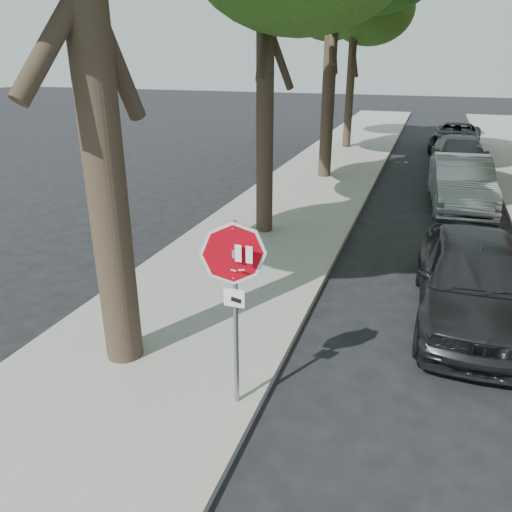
{
  "coord_description": "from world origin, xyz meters",
  "views": [
    {
      "loc": [
        1.38,
        -5.24,
        4.55
      ],
      "look_at": [
        -0.63,
        0.61,
        2.05
      ],
      "focal_mm": 35.0,
      "sensor_mm": 36.0,
      "label": 1
    }
  ],
  "objects_px": {
    "car_a": "(473,279)",
    "car_c": "(459,156)",
    "car_b": "(461,183)",
    "car_d": "(456,137)",
    "stop_sign": "(234,281)"
  },
  "relations": [
    {
      "from": "stop_sign",
      "to": "car_a",
      "type": "distance_m",
      "value": 5.01
    },
    {
      "from": "car_a",
      "to": "car_b",
      "type": "relative_size",
      "value": 0.99
    },
    {
      "from": "car_a",
      "to": "stop_sign",
      "type": "bearing_deg",
      "value": -131.03
    },
    {
      "from": "car_a",
      "to": "car_c",
      "type": "xyz_separation_m",
      "value": [
        0.18,
        12.98,
        -0.08
      ]
    },
    {
      "from": "stop_sign",
      "to": "car_a",
      "type": "height_order",
      "value": "stop_sign"
    },
    {
      "from": "car_b",
      "to": "car_c",
      "type": "xyz_separation_m",
      "value": [
        0.13,
        5.22,
        -0.07
      ]
    },
    {
      "from": "car_a",
      "to": "car_b",
      "type": "bearing_deg",
      "value": 88.27
    },
    {
      "from": "car_a",
      "to": "car_d",
      "type": "relative_size",
      "value": 0.98
    },
    {
      "from": "car_b",
      "to": "car_d",
      "type": "distance_m",
      "value": 10.84
    },
    {
      "from": "car_a",
      "to": "car_c",
      "type": "bearing_deg",
      "value": 87.85
    },
    {
      "from": "stop_sign",
      "to": "car_b",
      "type": "height_order",
      "value": "stop_sign"
    },
    {
      "from": "car_a",
      "to": "car_d",
      "type": "xyz_separation_m",
      "value": [
        0.18,
        18.6,
        -0.13
      ]
    },
    {
      "from": "car_a",
      "to": "car_d",
      "type": "height_order",
      "value": "car_a"
    },
    {
      "from": "car_b",
      "to": "car_d",
      "type": "relative_size",
      "value": 0.99
    },
    {
      "from": "car_b",
      "to": "car_c",
      "type": "relative_size",
      "value": 0.96
    }
  ]
}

